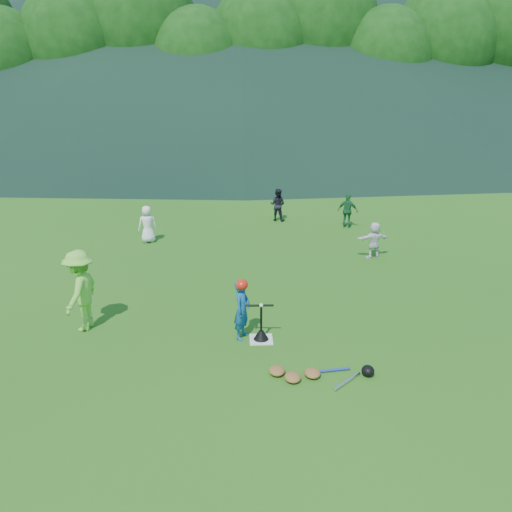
{
  "coord_description": "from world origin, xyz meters",
  "views": [
    {
      "loc": [
        -0.45,
        -8.73,
        4.64
      ],
      "look_at": [
        0.0,
        2.5,
        0.9
      ],
      "focal_mm": 35.0,
      "sensor_mm": 36.0,
      "label": 1
    }
  ],
  "objects_px": {
    "fielder_d": "(374,240)",
    "adult_coach": "(81,290)",
    "batter_child": "(242,310)",
    "fielder_b": "(278,205)",
    "fielder_a": "(147,224)",
    "equipment_pile": "(313,373)",
    "home_plate": "(261,339)",
    "batting_tee": "(261,334)",
    "fielder_c": "(348,211)"
  },
  "relations": [
    {
      "from": "fielder_d",
      "to": "adult_coach",
      "type": "bearing_deg",
      "value": 19.15
    },
    {
      "from": "adult_coach",
      "to": "batter_child",
      "type": "bearing_deg",
      "value": 90.06
    },
    {
      "from": "fielder_b",
      "to": "fielder_a",
      "type": "bearing_deg",
      "value": 53.85
    },
    {
      "from": "fielder_a",
      "to": "equipment_pile",
      "type": "height_order",
      "value": "fielder_a"
    },
    {
      "from": "equipment_pile",
      "to": "home_plate",
      "type": "bearing_deg",
      "value": 120.92
    },
    {
      "from": "batter_child",
      "to": "fielder_a",
      "type": "bearing_deg",
      "value": 48.19
    },
    {
      "from": "equipment_pile",
      "to": "batting_tee",
      "type": "bearing_deg",
      "value": 120.92
    },
    {
      "from": "fielder_a",
      "to": "fielder_b",
      "type": "height_order",
      "value": "fielder_b"
    },
    {
      "from": "batter_child",
      "to": "equipment_pile",
      "type": "bearing_deg",
      "value": -116.91
    },
    {
      "from": "home_plate",
      "to": "adult_coach",
      "type": "xyz_separation_m",
      "value": [
        -3.59,
        0.65,
        0.82
      ]
    },
    {
      "from": "fielder_a",
      "to": "fielder_c",
      "type": "relative_size",
      "value": 0.98
    },
    {
      "from": "fielder_a",
      "to": "fielder_b",
      "type": "bearing_deg",
      "value": -166.34
    },
    {
      "from": "batter_child",
      "to": "batting_tee",
      "type": "height_order",
      "value": "batter_child"
    },
    {
      "from": "home_plate",
      "to": "fielder_b",
      "type": "relative_size",
      "value": 0.37
    },
    {
      "from": "home_plate",
      "to": "fielder_b",
      "type": "bearing_deg",
      "value": 83.43
    },
    {
      "from": "adult_coach",
      "to": "fielder_a",
      "type": "xyz_separation_m",
      "value": [
        0.3,
        6.11,
        -0.24
      ]
    },
    {
      "from": "adult_coach",
      "to": "batting_tee",
      "type": "xyz_separation_m",
      "value": [
        3.59,
        -0.65,
        -0.71
      ]
    },
    {
      "from": "fielder_b",
      "to": "fielder_d",
      "type": "distance_m",
      "value": 5.09
    },
    {
      "from": "home_plate",
      "to": "equipment_pile",
      "type": "height_order",
      "value": "equipment_pile"
    },
    {
      "from": "adult_coach",
      "to": "fielder_b",
      "type": "relative_size",
      "value": 1.39
    },
    {
      "from": "home_plate",
      "to": "fielder_a",
      "type": "height_order",
      "value": "fielder_a"
    },
    {
      "from": "fielder_b",
      "to": "adult_coach",
      "type": "bearing_deg",
      "value": 84.76
    },
    {
      "from": "home_plate",
      "to": "adult_coach",
      "type": "bearing_deg",
      "value": 169.7
    },
    {
      "from": "fielder_a",
      "to": "fielder_c",
      "type": "height_order",
      "value": "fielder_c"
    },
    {
      "from": "adult_coach",
      "to": "batting_tee",
      "type": "height_order",
      "value": "adult_coach"
    },
    {
      "from": "batter_child",
      "to": "fielder_a",
      "type": "relative_size",
      "value": 1.01
    },
    {
      "from": "fielder_c",
      "to": "fielder_d",
      "type": "bearing_deg",
      "value": 117.17
    },
    {
      "from": "fielder_b",
      "to": "fielder_d",
      "type": "height_order",
      "value": "fielder_b"
    },
    {
      "from": "fielder_a",
      "to": "home_plate",
      "type": "bearing_deg",
      "value": 98.63
    },
    {
      "from": "batter_child",
      "to": "adult_coach",
      "type": "bearing_deg",
      "value": 105.06
    },
    {
      "from": "home_plate",
      "to": "adult_coach",
      "type": "distance_m",
      "value": 3.74
    },
    {
      "from": "fielder_b",
      "to": "fielder_c",
      "type": "distance_m",
      "value": 2.63
    },
    {
      "from": "batter_child",
      "to": "fielder_c",
      "type": "relative_size",
      "value": 0.99
    },
    {
      "from": "fielder_c",
      "to": "home_plate",
      "type": "bearing_deg",
      "value": 93.8
    },
    {
      "from": "batter_child",
      "to": "fielder_b",
      "type": "relative_size",
      "value": 1.0
    },
    {
      "from": "fielder_c",
      "to": "batting_tee",
      "type": "bearing_deg",
      "value": 93.8
    },
    {
      "from": "batter_child",
      "to": "equipment_pile",
      "type": "relative_size",
      "value": 0.67
    },
    {
      "from": "batting_tee",
      "to": "equipment_pile",
      "type": "height_order",
      "value": "batting_tee"
    },
    {
      "from": "adult_coach",
      "to": "equipment_pile",
      "type": "relative_size",
      "value": 0.93
    },
    {
      "from": "fielder_d",
      "to": "batting_tee",
      "type": "height_order",
      "value": "fielder_d"
    },
    {
      "from": "equipment_pile",
      "to": "fielder_b",
      "type": "bearing_deg",
      "value": 88.55
    },
    {
      "from": "batter_child",
      "to": "fielder_c",
      "type": "bearing_deg",
      "value": -0.71
    },
    {
      "from": "batting_tee",
      "to": "adult_coach",
      "type": "bearing_deg",
      "value": 169.7
    },
    {
      "from": "fielder_a",
      "to": "fielder_b",
      "type": "xyz_separation_m",
      "value": [
        4.37,
        2.63,
        0.01
      ]
    },
    {
      "from": "fielder_a",
      "to": "fielder_b",
      "type": "distance_m",
      "value": 5.1
    },
    {
      "from": "fielder_a",
      "to": "adult_coach",
      "type": "bearing_deg",
      "value": 69.92
    },
    {
      "from": "home_plate",
      "to": "fielder_c",
      "type": "bearing_deg",
      "value": 67.3
    },
    {
      "from": "fielder_a",
      "to": "fielder_d",
      "type": "bearing_deg",
      "value": 147.49
    },
    {
      "from": "home_plate",
      "to": "fielder_c",
      "type": "distance_m",
      "value": 9.01
    },
    {
      "from": "fielder_d",
      "to": "batting_tee",
      "type": "distance_m",
      "value": 6.06
    }
  ]
}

